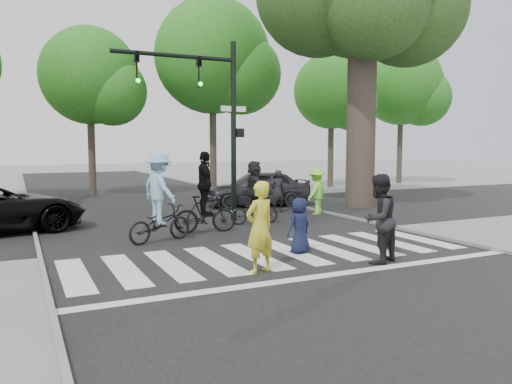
# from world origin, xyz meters

# --- Properties ---
(ground) EXTENTS (120.00, 120.00, 0.00)m
(ground) POSITION_xyz_m (0.00, 0.00, 0.00)
(ground) COLOR gray
(ground) RESTS_ON ground
(road_stem) EXTENTS (10.00, 70.00, 0.01)m
(road_stem) POSITION_xyz_m (0.00, 5.00, 0.01)
(road_stem) COLOR black
(road_stem) RESTS_ON ground
(road_cross) EXTENTS (70.00, 10.00, 0.01)m
(road_cross) POSITION_xyz_m (0.00, 8.00, 0.01)
(road_cross) COLOR black
(road_cross) RESTS_ON ground
(curb_left) EXTENTS (0.10, 70.00, 0.10)m
(curb_left) POSITION_xyz_m (-5.05, 5.00, 0.05)
(curb_left) COLOR gray
(curb_left) RESTS_ON ground
(curb_right) EXTENTS (0.10, 70.00, 0.10)m
(curb_right) POSITION_xyz_m (5.05, 5.00, 0.05)
(curb_right) COLOR gray
(curb_right) RESTS_ON ground
(crosswalk) EXTENTS (10.00, 3.85, 0.01)m
(crosswalk) POSITION_xyz_m (0.00, 0.66, 0.01)
(crosswalk) COLOR silver
(crosswalk) RESTS_ON ground
(traffic_signal) EXTENTS (4.45, 0.29, 6.00)m
(traffic_signal) POSITION_xyz_m (0.35, 6.20, 3.90)
(traffic_signal) COLOR black
(traffic_signal) RESTS_ON ground
(bg_tree_2) EXTENTS (5.04, 4.80, 8.40)m
(bg_tree_2) POSITION_xyz_m (-1.76, 16.62, 5.78)
(bg_tree_2) COLOR brown
(bg_tree_2) RESTS_ON ground
(bg_tree_3) EXTENTS (6.30, 6.00, 10.20)m
(bg_tree_3) POSITION_xyz_m (4.31, 15.27, 6.94)
(bg_tree_3) COLOR brown
(bg_tree_3) RESTS_ON ground
(bg_tree_4) EXTENTS (4.83, 4.60, 8.15)m
(bg_tree_4) POSITION_xyz_m (12.23, 16.12, 5.64)
(bg_tree_4) COLOR brown
(bg_tree_4) RESTS_ON ground
(bg_tree_5) EXTENTS (5.67, 5.40, 9.30)m
(bg_tree_5) POSITION_xyz_m (18.27, 16.69, 6.36)
(bg_tree_5) COLOR brown
(bg_tree_5) RESTS_ON ground
(pedestrian_woman) EXTENTS (0.78, 0.62, 1.88)m
(pedestrian_woman) POSITION_xyz_m (-1.05, -0.39, 0.94)
(pedestrian_woman) COLOR yellow
(pedestrian_woman) RESTS_ON ground
(pedestrian_child) EXTENTS (0.74, 0.57, 1.35)m
(pedestrian_child) POSITION_xyz_m (0.62, 0.83, 0.67)
(pedestrian_child) COLOR #141A38
(pedestrian_child) RESTS_ON ground
(pedestrian_adult) EXTENTS (1.16, 1.04, 1.97)m
(pedestrian_adult) POSITION_xyz_m (1.67, -0.78, 0.99)
(pedestrian_adult) COLOR black
(pedestrian_adult) RESTS_ON ground
(cyclist_left) EXTENTS (2.00, 1.39, 2.40)m
(cyclist_left) POSITION_xyz_m (-2.05, 3.63, 1.04)
(cyclist_left) COLOR black
(cyclist_left) RESTS_ON ground
(cyclist_mid) EXTENTS (1.90, 1.18, 2.41)m
(cyclist_mid) POSITION_xyz_m (-0.47, 4.46, 0.99)
(cyclist_mid) COLOR black
(cyclist_mid) RESTS_ON ground
(cyclist_right) EXTENTS (1.69, 1.57, 2.09)m
(cyclist_right) POSITION_xyz_m (1.55, 5.30, 0.93)
(cyclist_right) COLOR black
(cyclist_right) RESTS_ON ground
(car_grey) EXTENTS (4.71, 2.43, 1.53)m
(car_grey) POSITION_xyz_m (3.74, 9.59, 0.77)
(car_grey) COLOR #313035
(car_grey) RESTS_ON ground
(bystander_hivis) EXTENTS (1.29, 1.13, 1.73)m
(bystander_hivis) POSITION_xyz_m (4.60, 6.32, 0.86)
(bystander_hivis) COLOR #8FFF40
(bystander_hivis) RESTS_ON ground
(bystander_dark) EXTENTS (0.60, 0.40, 1.64)m
(bystander_dark) POSITION_xyz_m (3.54, 7.42, 0.82)
(bystander_dark) COLOR black
(bystander_dark) RESTS_ON ground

